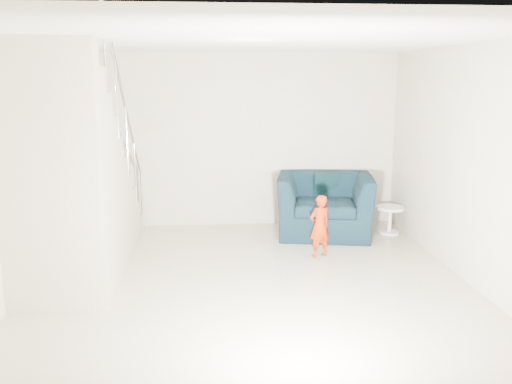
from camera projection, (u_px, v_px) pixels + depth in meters
floor at (251, 288)px, 6.09m from camera, size 5.50×5.50×0.00m
ceiling at (251, 40)px, 5.54m from camera, size 5.50×5.50×0.00m
back_wall at (238, 141)px, 8.50m from camera, size 5.00×0.00×5.00m
front_wall at (286, 248)px, 3.13m from camera, size 5.00×0.00×5.00m
left_wall at (11, 173)px, 5.61m from camera, size 0.00×5.50×5.50m
right_wall at (475, 167)px, 6.01m from camera, size 0.00×5.50×5.50m
armchair at (325, 204)px, 8.14m from camera, size 1.59×1.45×0.90m
toddler at (320, 226)px, 7.08m from camera, size 0.36×0.30×0.83m
side_table at (390, 215)px, 8.18m from camera, size 0.42×0.42×0.42m
staircase at (76, 198)px, 6.27m from camera, size 1.02×3.03×3.62m
cushion at (326, 184)px, 8.44m from camera, size 0.38×0.18×0.38m
throw at (285, 198)px, 8.04m from camera, size 0.04×0.44×0.49m
phone at (326, 203)px, 7.01m from camera, size 0.02×0.05×0.10m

